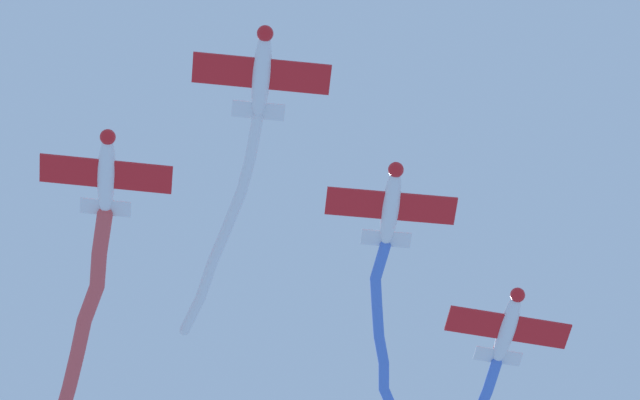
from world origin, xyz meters
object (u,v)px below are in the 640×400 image
object	(u,v)px
airplane_left_wing	(391,205)
airplane_slot	(508,327)
airplane_lead	(262,73)
airplane_right_wing	(106,173)

from	to	relation	value
airplane_left_wing	airplane_slot	distance (m)	11.44
airplane_lead	airplane_right_wing	xyz separation A→B (m)	(0.13, -11.43, 0.30)
airplane_slot	airplane_left_wing	bearing A→B (deg)	-51.99
airplane_lead	airplane_left_wing	size ratio (longest dim) A/B	1.00
airplane_slot	airplane_right_wing	bearing A→B (deg)	-77.24
airplane_left_wing	airplane_right_wing	distance (m)	16.99
airplane_left_wing	airplane_lead	bearing A→B (deg)	-46.74
airplane_right_wing	airplane_slot	size ratio (longest dim) A/B	1.01
airplane_lead	airplane_slot	size ratio (longest dim) A/B	1.02
airplane_left_wing	airplane_slot	bearing A→B (deg)	133.22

